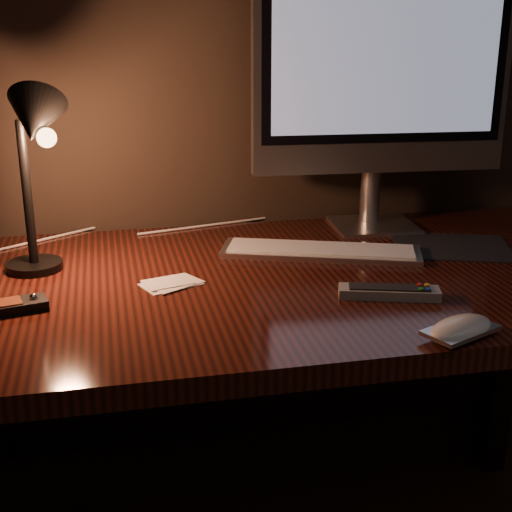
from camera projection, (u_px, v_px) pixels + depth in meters
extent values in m
cube|color=#3C140D|center=(258.00, 286.00, 1.36)|extent=(1.60, 0.75, 0.04)
cube|color=black|center=(502.00, 353.00, 1.93)|extent=(0.06, 0.06, 0.71)
cube|color=black|center=(228.00, 342.00, 1.76)|extent=(1.48, 0.02, 0.51)
cube|color=silver|center=(373.00, 225.00, 1.67)|extent=(0.20, 0.18, 0.01)
cylinder|color=silver|center=(370.00, 194.00, 1.68)|extent=(0.05, 0.05, 0.13)
cube|color=silver|center=(383.00, 64.00, 1.55)|extent=(0.58, 0.07, 0.47)
cube|color=black|center=(387.00, 50.00, 1.52)|extent=(0.54, 0.04, 0.40)
cube|color=#97A5CE|center=(388.00, 50.00, 1.52)|extent=(0.50, 0.04, 0.36)
cube|color=silver|center=(321.00, 251.00, 1.47)|extent=(0.42, 0.25, 0.02)
cube|color=black|center=(451.00, 247.00, 1.52)|extent=(0.29, 0.26, 0.00)
ellipsoid|color=white|center=(461.00, 331.00, 1.08)|extent=(0.13, 0.10, 0.02)
cube|color=black|center=(5.00, 307.00, 1.18)|extent=(0.14, 0.08, 0.02)
cube|color=maroon|center=(5.00, 303.00, 1.18)|extent=(0.09, 0.06, 0.00)
sphere|color=silver|center=(5.00, 302.00, 1.18)|extent=(0.01, 0.01, 0.01)
cube|color=gray|center=(389.00, 293.00, 1.25)|extent=(0.18, 0.09, 0.02)
cube|color=black|center=(389.00, 287.00, 1.24)|extent=(0.14, 0.07, 0.00)
cylinder|color=red|center=(389.00, 286.00, 1.24)|extent=(0.01, 0.01, 0.00)
cylinder|color=#0C8C19|center=(389.00, 286.00, 1.24)|extent=(0.01, 0.01, 0.00)
cylinder|color=gold|center=(389.00, 286.00, 1.24)|extent=(0.01, 0.01, 0.00)
cylinder|color=#1433BF|center=(389.00, 286.00, 1.24)|extent=(0.01, 0.01, 0.00)
cube|color=white|center=(171.00, 283.00, 1.31)|extent=(0.12, 0.10, 0.01)
cylinder|color=black|center=(35.00, 266.00, 1.38)|extent=(0.13, 0.13, 0.02)
cylinder|color=black|center=(27.00, 193.00, 1.34)|extent=(0.02, 0.02, 0.27)
cone|color=black|center=(34.00, 120.00, 1.26)|extent=(0.14, 0.16, 0.14)
sphere|color=#FFB266|center=(47.00, 138.00, 1.26)|extent=(0.04, 0.04, 0.04)
cylinder|color=white|center=(130.00, 233.00, 1.61)|extent=(0.62, 0.25, 0.01)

